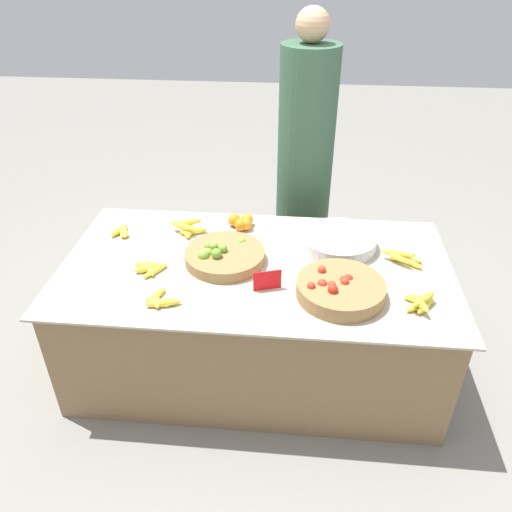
# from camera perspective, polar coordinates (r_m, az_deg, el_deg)

# --- Properties ---
(ground_plane) EXTENTS (12.00, 12.00, 0.00)m
(ground_plane) POSITION_cam_1_polar(r_m,az_deg,el_deg) (2.83, 0.00, -11.62)
(ground_plane) COLOR gray
(market_table) EXTENTS (1.89, 1.01, 0.63)m
(market_table) POSITION_cam_1_polar(r_m,az_deg,el_deg) (2.62, 0.00, -6.71)
(market_table) COLOR olive
(market_table) RESTS_ON ground_plane
(lime_bowl) EXTENTS (0.39, 0.39, 0.10)m
(lime_bowl) POSITION_cam_1_polar(r_m,az_deg,el_deg) (2.44, -3.66, 0.09)
(lime_bowl) COLOR olive
(lime_bowl) RESTS_ON market_table
(tomato_basket) EXTENTS (0.39, 0.39, 0.10)m
(tomato_basket) POSITION_cam_1_polar(r_m,az_deg,el_deg) (2.24, 9.55, -3.71)
(tomato_basket) COLOR olive
(tomato_basket) RESTS_ON market_table
(orange_pile) EXTENTS (0.14, 0.13, 0.07)m
(orange_pile) POSITION_cam_1_polar(r_m,az_deg,el_deg) (2.72, -1.64, 3.89)
(orange_pile) COLOR orange
(orange_pile) RESTS_ON market_table
(metal_bowl) EXTENTS (0.38, 0.38, 0.07)m
(metal_bowl) POSITION_cam_1_polar(r_m,az_deg,el_deg) (2.58, 9.42, 1.69)
(metal_bowl) COLOR silver
(metal_bowl) RESTS_ON market_table
(price_sign) EXTENTS (0.12, 0.05, 0.10)m
(price_sign) POSITION_cam_1_polar(r_m,az_deg,el_deg) (2.24, 1.30, -2.80)
(price_sign) COLOR red
(price_sign) RESTS_ON market_table
(banana_bunch_front_center) EXTENTS (0.21, 0.17, 0.06)m
(banana_bunch_front_center) POSITION_cam_1_polar(r_m,az_deg,el_deg) (2.70, -7.82, 3.18)
(banana_bunch_front_center) COLOR yellow
(banana_bunch_front_center) RESTS_ON market_table
(banana_bunch_back_center) EXTENTS (0.12, 0.14, 0.03)m
(banana_bunch_back_center) POSITION_cam_1_polar(r_m,az_deg,el_deg) (2.76, -15.04, 2.75)
(banana_bunch_back_center) COLOR yellow
(banana_bunch_back_center) RESTS_ON market_table
(banana_bunch_front_left) EXTENTS (0.17, 0.16, 0.04)m
(banana_bunch_front_left) POSITION_cam_1_polar(r_m,az_deg,el_deg) (2.43, -12.02, -1.33)
(banana_bunch_front_left) COLOR yellow
(banana_bunch_front_left) RESTS_ON market_table
(banana_bunch_middle_right) EXTENTS (0.15, 0.15, 0.06)m
(banana_bunch_middle_right) POSITION_cam_1_polar(r_m,az_deg,el_deg) (2.26, 18.39, -5.01)
(banana_bunch_middle_right) COLOR yellow
(banana_bunch_middle_right) RESTS_ON market_table
(banana_bunch_middle_left) EXTENTS (0.17, 0.16, 0.04)m
(banana_bunch_middle_left) POSITION_cam_1_polar(r_m,az_deg,el_deg) (2.21, -11.02, -5.01)
(banana_bunch_middle_left) COLOR yellow
(banana_bunch_middle_left) RESTS_ON market_table
(banana_bunch_front_right) EXTENTS (0.21, 0.14, 0.06)m
(banana_bunch_front_right) POSITION_cam_1_polar(r_m,az_deg,el_deg) (2.54, 16.46, -0.19)
(banana_bunch_front_right) COLOR yellow
(banana_bunch_front_right) RESTS_ON market_table
(vendor_person) EXTENTS (0.34, 0.34, 1.67)m
(vendor_person) POSITION_cam_1_polar(r_m,az_deg,el_deg) (3.13, 5.58, 10.10)
(vendor_person) COLOR #385B42
(vendor_person) RESTS_ON ground_plane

